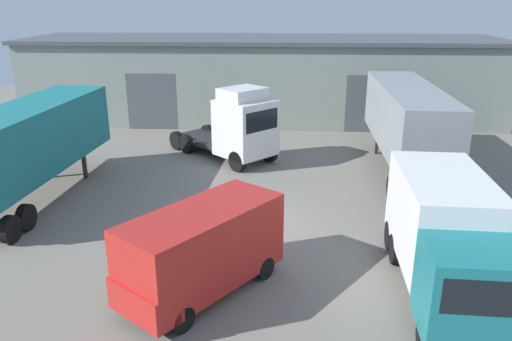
{
  "coord_description": "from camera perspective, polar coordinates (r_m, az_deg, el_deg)",
  "views": [
    {
      "loc": [
        1.43,
        -17.23,
        8.16
      ],
      "look_at": [
        0.41,
        1.55,
        1.6
      ],
      "focal_mm": 35.0,
      "sensor_mm": 36.0,
      "label": 1
    }
  ],
  "objects": [
    {
      "name": "ground_plane",
      "position": [
        19.11,
        -1.48,
        -6.05
      ],
      "size": [
        60.0,
        60.0,
        0.0
      ],
      "primitive_type": "plane",
      "color": "slate"
    },
    {
      "name": "warehouse_building",
      "position": [
        35.59,
        0.79,
        10.53
      ],
      "size": [
        32.18,
        8.37,
        5.55
      ],
      "color": "gray",
      "rests_on": "ground_plane"
    },
    {
      "name": "container_trailer_orange",
      "position": [
        22.49,
        -24.19,
        3.12
      ],
      "size": [
        3.1,
        9.7,
        4.04
      ],
      "rotation": [
        0.0,
        0.0,
        1.51
      ],
      "color": "#197075",
      "rests_on": "ground_plane"
    },
    {
      "name": "delivery_van_red",
      "position": [
        14.32,
        -6.48,
        -9.08
      ],
      "size": [
        4.62,
        5.23,
        2.58
      ],
      "rotation": [
        0.0,
        0.0,
        -2.21
      ],
      "color": "red",
      "rests_on": "ground_plane"
    },
    {
      "name": "container_trailer_blue",
      "position": [
        24.8,
        16.88,
        5.57
      ],
      "size": [
        2.78,
        10.54,
        4.2
      ],
      "rotation": [
        0.0,
        0.0,
        1.54
      ],
      "color": "gray",
      "rests_on": "ground_plane"
    },
    {
      "name": "tractor_unit_white",
      "position": [
        25.68,
        -1.94,
        4.96
      ],
      "size": [
        6.28,
        6.14,
        3.9
      ],
      "rotation": [
        0.0,
        0.0,
        -0.76
      ],
      "color": "silver",
      "rests_on": "ground_plane"
    },
    {
      "name": "box_truck_teal",
      "position": [
        15.12,
        21.04,
        -6.81
      ],
      "size": [
        2.7,
        6.67,
        3.31
      ],
      "rotation": [
        0.0,
        0.0,
        -1.62
      ],
      "color": "#197075",
      "rests_on": "ground_plane"
    }
  ]
}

